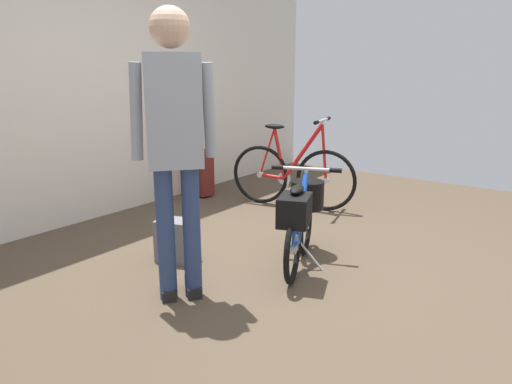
{
  "coord_description": "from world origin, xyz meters",
  "views": [
    {
      "loc": [
        -2.52,
        -1.67,
        1.4
      ],
      "look_at": [
        0.08,
        0.3,
        0.55
      ],
      "focal_mm": 32.25,
      "sensor_mm": 36.0,
      "label": 1
    }
  ],
  "objects_px": {
    "visitor_near_wall": "(175,139)",
    "backpack_on_floor": "(175,240)",
    "folding_bike_foreground": "(301,214)",
    "rolling_suitcase": "(199,171)",
    "display_bike_left": "(292,174)"
  },
  "relations": [
    {
      "from": "display_bike_left",
      "to": "rolling_suitcase",
      "type": "xyz_separation_m",
      "value": [
        -0.25,
        1.13,
        -0.08
      ]
    },
    {
      "from": "backpack_on_floor",
      "to": "folding_bike_foreground",
      "type": "bearing_deg",
      "value": -57.3
    },
    {
      "from": "display_bike_left",
      "to": "visitor_near_wall",
      "type": "bearing_deg",
      "value": -165.73
    },
    {
      "from": "visitor_near_wall",
      "to": "backpack_on_floor",
      "type": "height_order",
      "value": "visitor_near_wall"
    },
    {
      "from": "rolling_suitcase",
      "to": "display_bike_left",
      "type": "bearing_deg",
      "value": -77.54
    },
    {
      "from": "folding_bike_foreground",
      "to": "rolling_suitcase",
      "type": "xyz_separation_m",
      "value": [
        1.01,
        2.02,
        -0.11
      ]
    },
    {
      "from": "folding_bike_foreground",
      "to": "rolling_suitcase",
      "type": "relative_size",
      "value": 1.15
    },
    {
      "from": "folding_bike_foreground",
      "to": "backpack_on_floor",
      "type": "xyz_separation_m",
      "value": [
        -0.51,
        0.8,
        -0.23
      ]
    },
    {
      "from": "rolling_suitcase",
      "to": "visitor_near_wall",
      "type": "bearing_deg",
      "value": -138.7
    },
    {
      "from": "backpack_on_floor",
      "to": "visitor_near_wall",
      "type": "bearing_deg",
      "value": -130.21
    },
    {
      "from": "visitor_near_wall",
      "to": "folding_bike_foreground",
      "type": "bearing_deg",
      "value": -20.33
    },
    {
      "from": "visitor_near_wall",
      "to": "backpack_on_floor",
      "type": "relative_size",
      "value": 5.39
    },
    {
      "from": "visitor_near_wall",
      "to": "rolling_suitcase",
      "type": "bearing_deg",
      "value": 41.3
    },
    {
      "from": "folding_bike_foreground",
      "to": "backpack_on_floor",
      "type": "relative_size",
      "value": 2.92
    },
    {
      "from": "folding_bike_foreground",
      "to": "display_bike_left",
      "type": "bearing_deg",
      "value": 35.12
    }
  ]
}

